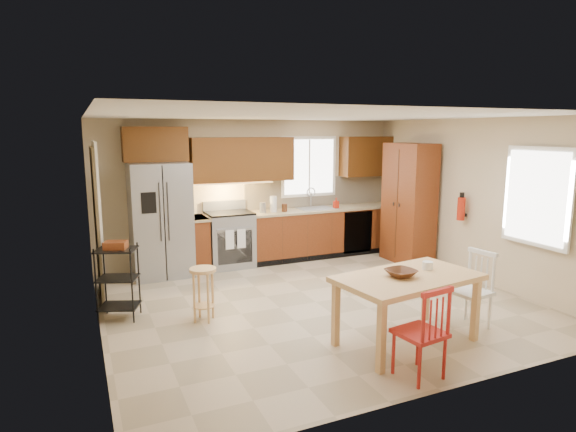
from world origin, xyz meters
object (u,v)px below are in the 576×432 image
Objects in this scene: fire_extinguisher at (461,209)px; soap_bottle at (336,203)px; range_stove at (230,240)px; bar_stool at (204,294)px; chair_red at (420,331)px; utility_cart at (118,282)px; table_bowl at (401,277)px; pantry at (409,204)px; refrigerator at (161,220)px; table_jar at (427,267)px; chair_white at (470,290)px; dining_table at (407,310)px.

soap_bottle is at bearing 120.53° from fire_extinguisher.
range_stove is 2.42m from bar_stool.
chair_red is 3.64m from utility_cart.
soap_bottle is 0.61× the size of table_bowl.
utility_cart reaches higher than range_stove.
bar_stool is at bearing -163.06° from pantry.
soap_bottle is at bearing 43.40° from utility_cart.
refrigerator is 4.14m from table_bowl.
soap_bottle is 4.33m from utility_cart.
chair_red reaches higher than table_jar.
range_stove is 3.81m from table_bowl.
refrigerator is at bearing 31.54° from chair_white.
chair_white is at bearing -93.28° from soap_bottle.
table_bowl is at bearing -26.59° from bar_stool.
range_stove reaches higher than table_bowl.
chair_red is (-2.46, -3.39, -0.59)m from pantry.
table_bowl is 0.34× the size of utility_cart.
chair_red and chair_white have the same top height.
bar_stool is at bearing -6.66° from utility_cart.
bar_stool is (-3.04, -2.11, -0.66)m from soap_bottle.
soap_bottle is 3.64m from table_jar.
utility_cart is (-2.47, 2.68, 0.01)m from chair_red.
chair_white is (1.82, -3.67, -0.00)m from range_stove.
range_stove reaches higher than chair_red.
dining_table is 11.76× the size of table_jar.
fire_extinguisher is 2.95m from table_bowl.
table_jar is 0.14× the size of utility_cart.
refrigerator reaches higher than chair_white.
pantry is 1.07m from fire_extinguisher.
fire_extinguisher is 2.72× the size of table_jar.
fire_extinguisher is at bearing -24.52° from refrigerator.
fire_extinguisher reaches higher than chair_white.
pantry is at bearing -43.45° from soap_bottle.
utility_cart is at bearing 136.42° from dining_table.
refrigerator is at bearing -177.01° from range_stove.
utility_cart is (-2.73, 2.03, -0.30)m from table_bowl.
table_bowl is (-1.25, -3.64, -0.23)m from soap_bottle.
dining_table is at bearing -25.09° from bar_stool.
refrigerator is 1.24m from range_stove.
bar_stool is 1.08m from utility_cart.
soap_bottle is 1.44× the size of table_jar.
range_stove reaches higher than chair_white.
range_stove is at bearing 101.80° from table_bowl.
utility_cart is (-3.77, 1.98, 0.01)m from chair_white.
chair_red is 2.66m from bar_stool.
fire_extinguisher reaches higher than utility_cart.
pantry is 4.23m from bar_stool.
chair_red is at bearing -138.66° from fire_extinguisher.
dining_table is 4.94× the size of table_bowl.
pantry is 6.67× the size of table_bowl.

